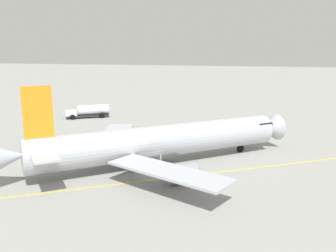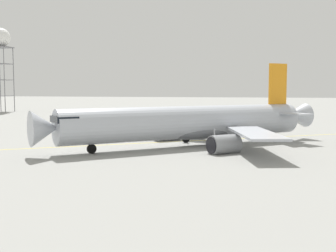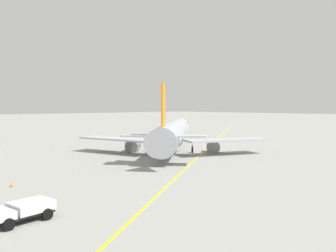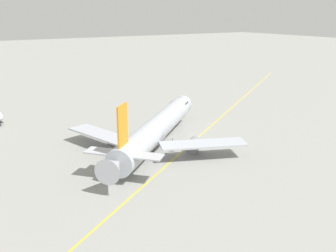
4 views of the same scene
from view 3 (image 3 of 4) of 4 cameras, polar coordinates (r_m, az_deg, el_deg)
The scene contains 5 objects.
ground_plane at distance 61.23m, azimuth 2.63°, elevation -4.30°, with size 600.00×600.00×0.00m, color gray.
airliner_main at distance 62.87m, azimuth 0.75°, elevation -1.40°, with size 29.55×32.64×11.16m.
pushback_tug_truck at distance 27.58m, azimuth -22.04°, elevation -12.23°, with size 2.89×4.48×1.30m.
taxiway_centreline at distance 61.70m, azimuth 5.43°, elevation -4.25°, with size 108.94×160.77×0.01m.
safety_cone_near at distance 39.10m, azimuth -23.54°, elevation -8.48°, with size 0.36×0.36×0.55m.
Camera 3 is at (42.60, -43.23, 8.06)m, focal length 38.49 mm.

